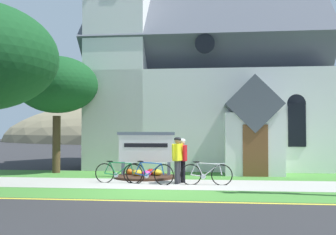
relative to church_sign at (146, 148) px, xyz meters
name	(u,v)px	position (x,y,z in m)	size (l,w,h in m)	color
ground	(165,177)	(0.70, 0.38, -1.17)	(140.00, 140.00, 0.00)	#2B2B2D
sidewalk_slab	(202,185)	(2.29, -1.97, -1.16)	(32.00, 2.75, 0.01)	#A8A59E
grass_verge	(200,195)	(2.29, -4.32, -1.16)	(32.00, 1.97, 0.01)	#427F33
church_lawn	(204,176)	(2.29, 0.87, -1.16)	(24.00, 2.93, 0.01)	#427F33
curb_paint_stripe	(199,202)	(2.29, -5.46, -1.17)	(28.00, 0.16, 0.01)	yellow
church_building	(199,83)	(1.86, 6.10, 3.28)	(11.90, 10.05, 12.65)	white
church_sign	(146,148)	(0.00, 0.00, 0.00)	(2.31, 0.15, 1.80)	slate
flower_bed	(145,176)	(0.00, -0.24, -1.08)	(2.37, 2.37, 0.34)	#382319
bicycle_orange	(149,173)	(0.46, -2.09, -0.79)	(1.75, 0.52, 0.82)	black
bicycle_green	(118,173)	(-0.67, -1.87, -0.80)	(1.76, 0.19, 0.80)	black
bicycle_red	(206,174)	(2.42, -2.07, -0.79)	(1.78, 0.08, 0.83)	black
cyclist_in_red_jersey	(178,157)	(1.43, -1.85, -0.22)	(0.36, 0.64, 1.63)	#2D2D33
cyclist_in_white_jersey	(182,157)	(1.56, -1.47, -0.26)	(0.38, 0.72, 1.57)	black
yard_deciduous_tree	(57,85)	(-4.22, 1.36, 2.69)	(3.61, 3.61, 5.14)	#4C3823
distant_hill	(248,141)	(8.61, 58.66, -1.17)	(87.91, 53.78, 18.18)	#847A5B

